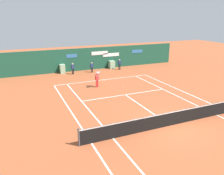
{
  "coord_description": "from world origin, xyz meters",
  "views": [
    {
      "loc": [
        -8.65,
        -10.53,
        6.75
      ],
      "look_at": [
        -1.23,
        6.52,
        0.8
      ],
      "focal_mm": 36.5,
      "sensor_mm": 36.0,
      "label": 1
    }
  ],
  "objects": [
    {
      "name": "ball_kid_right_post",
      "position": [
        -0.06,
        15.41,
        0.73
      ],
      "size": [
        0.42,
        0.18,
        1.27
      ],
      "rotation": [
        0.0,
        0.0,
        3.18
      ],
      "color": "black",
      "rests_on": "ground_plane"
    },
    {
      "name": "ball_kid_centre_post",
      "position": [
        -2.43,
        15.41,
        0.78
      ],
      "size": [
        0.45,
        0.21,
        1.35
      ],
      "rotation": [
        0.0,
        0.0,
        3.26
      ],
      "color": "black",
      "rests_on": "ground_plane"
    },
    {
      "name": "tennis_net",
      "position": [
        0.0,
        0.0,
        0.51
      ],
      "size": [
        12.1,
        0.1,
        1.07
      ],
      "color": "#4C4C51",
      "rests_on": "ground_plane"
    },
    {
      "name": "sponsor_back_wall",
      "position": [
        0.01,
        16.97,
        1.35
      ],
      "size": [
        25.0,
        1.02,
        2.8
      ],
      "color": "#194C38",
      "rests_on": "ground_plane"
    },
    {
      "name": "ground_plane",
      "position": [
        -0.0,
        0.58,
        0.0
      ],
      "size": [
        80.0,
        80.0,
        0.01
      ],
      "color": "#A8512D"
    },
    {
      "name": "ball_kid_left_post",
      "position": [
        3.68,
        15.41,
        0.78
      ],
      "size": [
        0.45,
        0.2,
        1.35
      ],
      "rotation": [
        0.0,
        0.0,
        3.03
      ],
      "color": "black",
      "rests_on": "ground_plane"
    },
    {
      "name": "tennis_ball_near_service_line",
      "position": [
        0.85,
        8.51,
        0.03
      ],
      "size": [
        0.07,
        0.07,
        0.07
      ],
      "primitive_type": "sphere",
      "color": "#CCE033",
      "rests_on": "ground_plane"
    },
    {
      "name": "player_on_baseline",
      "position": [
        -1.51,
        9.48,
        0.92
      ],
      "size": [
        0.47,
        0.78,
        1.77
      ],
      "rotation": [
        0.0,
        0.0,
        3.52
      ],
      "color": "red",
      "rests_on": "ground_plane"
    }
  ]
}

